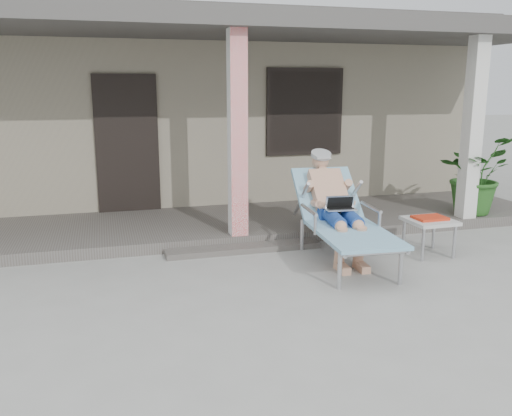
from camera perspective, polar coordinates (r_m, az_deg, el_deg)
name	(u,v)px	position (r m, az deg, el deg)	size (l,w,h in m)	color
ground	(292,306)	(5.29, 3.84, -10.28)	(60.00, 60.00, 0.00)	#9E9E99
house	(186,107)	(11.21, -7.39, 10.54)	(10.40, 5.40, 3.30)	gray
porch_deck	(224,224)	(8.01, -3.35, -1.71)	(10.00, 2.00, 0.15)	#605B56
porch_overhang	(223,32)	(7.74, -3.52, 18.04)	(10.00, 2.30, 2.85)	silver
porch_step	(244,248)	(6.94, -1.28, -4.28)	(2.00, 0.30, 0.07)	#605B56
lounger	(339,191)	(6.58, 8.74, 1.76)	(0.94, 2.12, 1.35)	#B7B7BC
side_table	(430,223)	(7.05, 17.80, -1.47)	(0.56, 0.56, 0.49)	beige
potted_palm	(475,175)	(8.94, 22.04, 3.28)	(1.07, 0.93, 1.19)	#26591E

